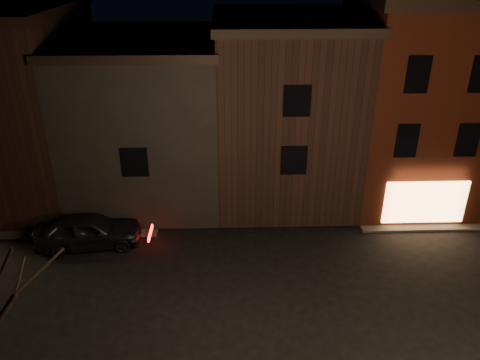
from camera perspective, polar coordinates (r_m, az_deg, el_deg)
name	(u,v)px	position (r m, az deg, el deg)	size (l,w,h in m)	color
ground	(269,305)	(18.78, 3.61, -14.98)	(120.00, 120.00, 0.00)	black
corner_building	(409,99)	(26.36, 19.86, 9.31)	(6.50, 8.50, 10.50)	#4C190D
row_building_a	(282,105)	(25.89, 5.18, 9.15)	(7.30, 10.30, 9.40)	black
row_building_b	(150,115)	(26.19, -10.97, 7.83)	(7.80, 10.30, 8.40)	black
row_building_c	(12,103)	(28.06, -26.05, 8.48)	(7.30, 10.30, 9.90)	black
parked_car_a	(89,230)	(22.69, -17.97, -5.86)	(1.90, 4.71, 1.61)	black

